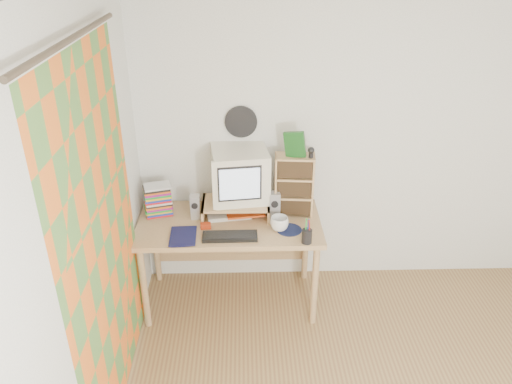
{
  "coord_description": "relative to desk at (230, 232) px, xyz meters",
  "views": [
    {
      "loc": [
        -0.91,
        -1.91,
        2.7
      ],
      "look_at": [
        -0.83,
        1.33,
        1.03
      ],
      "focal_mm": 35.0,
      "sensor_mm": 36.0,
      "label": 1
    }
  ],
  "objects": [
    {
      "name": "back_wall",
      "position": [
        1.03,
        0.31,
        0.63
      ],
      "size": [
        3.5,
        0.0,
        3.5
      ],
      "primitive_type": "plane",
      "rotation": [
        1.57,
        0.0,
        0.0
      ],
      "color": "white",
      "rests_on": "floor"
    },
    {
      "name": "webcam",
      "position": [
        0.61,
        0.02,
        0.67
      ],
      "size": [
        0.05,
        0.05,
        0.08
      ],
      "primitive_type": null,
      "rotation": [
        0.0,
        0.0,
        0.09
      ],
      "color": "black",
      "rests_on": "cd_rack"
    },
    {
      "name": "speaker_right",
      "position": [
        0.35,
        -0.01,
        0.24
      ],
      "size": [
        0.09,
        0.09,
        0.22
      ],
      "primitive_type": "cube",
      "rotation": [
        0.0,
        0.0,
        0.11
      ],
      "color": "#AEAEB3",
      "rests_on": "desk"
    },
    {
      "name": "curtain",
      "position": [
        -0.68,
        -0.96,
        0.53
      ],
      "size": [
        0.0,
        2.2,
        2.2
      ],
      "primitive_type": "plane",
      "rotation": [
        1.57,
        0.0,
        1.57
      ],
      "color": "orange",
      "rests_on": "left_wall"
    },
    {
      "name": "left_wall",
      "position": [
        -0.72,
        -1.44,
        0.63
      ],
      "size": [
        0.0,
        3.5,
        3.5
      ],
      "primitive_type": "plane",
      "rotation": [
        1.57,
        0.0,
        1.57
      ],
      "color": "white",
      "rests_on": "floor"
    },
    {
      "name": "mug",
      "position": [
        0.38,
        -0.19,
        0.19
      ],
      "size": [
        0.17,
        0.17,
        0.11
      ],
      "primitive_type": "imported",
      "rotation": [
        0.0,
        0.0,
        0.27
      ],
      "color": "white",
      "rests_on": "desk"
    },
    {
      "name": "monitor_riser",
      "position": [
        0.05,
        0.04,
        0.23
      ],
      "size": [
        0.52,
        0.3,
        0.12
      ],
      "color": "#D7B571",
      "rests_on": "desk"
    },
    {
      "name": "speaker_left",
      "position": [
        -0.26,
        0.01,
        0.23
      ],
      "size": [
        0.08,
        0.08,
        0.19
      ],
      "primitive_type": "cube",
      "rotation": [
        0.0,
        0.0,
        0.04
      ],
      "color": "#AEAEB3",
      "rests_on": "desk"
    },
    {
      "name": "mousepad",
      "position": [
        0.45,
        -0.19,
        0.14
      ],
      "size": [
        0.24,
        0.24,
        0.0
      ],
      "primitive_type": "cylinder",
      "rotation": [
        0.0,
        0.0,
        -0.34
      ],
      "color": "#0F1434",
      "rests_on": "desk"
    },
    {
      "name": "dvd_stack",
      "position": [
        -0.55,
        0.07,
        0.28
      ],
      "size": [
        0.23,
        0.19,
        0.28
      ],
      "primitive_type": null,
      "rotation": [
        0.0,
        0.0,
        0.27
      ],
      "color": "brown",
      "rests_on": "desk"
    },
    {
      "name": "diary",
      "position": [
        -0.42,
        -0.28,
        0.16
      ],
      "size": [
        0.24,
        0.18,
        0.05
      ],
      "primitive_type": "imported",
      "rotation": [
        0.0,
        0.0,
        0.04
      ],
      "color": "#10123D",
      "rests_on": "desk"
    },
    {
      "name": "papers",
      "position": [
        0.04,
        0.07,
        0.16
      ],
      "size": [
        0.37,
        0.29,
        0.04
      ],
      "primitive_type": null,
      "rotation": [
        0.0,
        0.0,
        0.15
      ],
      "color": "beige",
      "rests_on": "desk"
    },
    {
      "name": "crt_monitor",
      "position": [
        0.09,
        0.09,
        0.45
      ],
      "size": [
        0.46,
        0.46,
        0.4
      ],
      "primitive_type": "cube",
      "rotation": [
        0.0,
        0.0,
        0.13
      ],
      "color": "silver",
      "rests_on": "monitor_riser"
    },
    {
      "name": "keyboard",
      "position": [
        0.01,
        -0.29,
        0.15
      ],
      "size": [
        0.4,
        0.14,
        0.03
      ],
      "primitive_type": "cube",
      "rotation": [
        0.0,
        0.0,
        0.01
      ],
      "color": "black",
      "rests_on": "desk"
    },
    {
      "name": "desk",
      "position": [
        0.0,
        0.0,
        0.0
      ],
      "size": [
        1.4,
        0.7,
        0.75
      ],
      "color": "tan",
      "rests_on": "floor"
    },
    {
      "name": "pen_cup",
      "position": [
        0.56,
        -0.37,
        0.21
      ],
      "size": [
        0.08,
        0.08,
        0.15
      ],
      "primitive_type": null,
      "rotation": [
        0.0,
        0.0,
        -0.13
      ],
      "color": "black",
      "rests_on": "desk"
    },
    {
      "name": "wall_disc",
      "position": [
        0.1,
        0.29,
        0.81
      ],
      "size": [
        0.25,
        0.02,
        0.25
      ],
      "primitive_type": "cylinder",
      "rotation": [
        1.57,
        0.0,
        0.0
      ],
      "color": "black",
      "rests_on": "back_wall"
    },
    {
      "name": "cd_rack",
      "position": [
        0.5,
        0.06,
        0.38
      ],
      "size": [
        0.31,
        0.18,
        0.49
      ],
      "primitive_type": "cube",
      "rotation": [
        0.0,
        0.0,
        -0.09
      ],
      "color": "#D7B571",
      "rests_on": "desk"
    },
    {
      "name": "red_box",
      "position": [
        -0.17,
        -0.15,
        0.15
      ],
      "size": [
        0.08,
        0.06,
        0.04
      ],
      "primitive_type": "cube",
      "rotation": [
        0.0,
        0.0,
        0.11
      ],
      "color": "#AC2F12",
      "rests_on": "desk"
    },
    {
      "name": "game_box",
      "position": [
        0.49,
        0.04,
        0.72
      ],
      "size": [
        0.15,
        0.08,
        0.19
      ],
      "primitive_type": "cube",
      "rotation": [
        0.0,
        0.0,
        -0.31
      ],
      "color": "#164E19",
      "rests_on": "cd_rack"
    }
  ]
}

